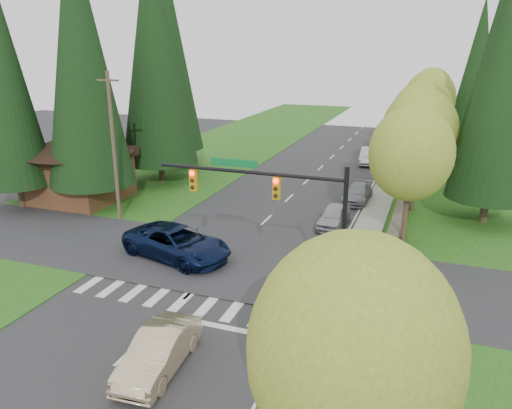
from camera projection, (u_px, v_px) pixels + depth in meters
The scene contains 33 objects.
ground at pixel (145, 337), 20.58m from camera, with size 120.00×120.00×0.00m, color #28282B.
grass_east at pixel (467, 221), 34.22m from camera, with size 14.00×110.00×0.06m, color #215516.
grass_west at pixel (140, 186), 42.72m from camera, with size 14.00×110.00×0.06m, color #215516.
cross_street at pixel (223, 262), 27.74m from camera, with size 120.00×8.00×0.10m, color #28282B.
sidewalk_east at pixel (380, 203), 37.99m from camera, with size 1.80×80.00×0.13m, color gray.
curb_east at pixel (368, 202), 38.27m from camera, with size 0.20×80.00×0.13m, color gray.
stone_wall_north at pixel (410, 177), 44.51m from camera, with size 0.70×40.00×0.70m, color #4C4438.
traffic_signal at pixel (280, 202), 21.66m from camera, with size 8.70×0.37×6.80m.
brown_building at pixel (78, 161), 37.96m from camera, with size 8.40×8.40×5.40m.
utility_pole at pixel (114, 147), 32.87m from camera, with size 1.60×0.24×10.00m.
decid_tree_0 at pixel (411, 154), 28.40m from camera, with size 4.80×4.80×8.37m.
decid_tree_1 at pixel (419, 132), 34.58m from camera, with size 5.20×5.20×8.80m.
decid_tree_2 at pixel (421, 117), 40.87m from camera, with size 5.00×5.00×8.82m.
decid_tree_3 at pixel (425, 110), 47.18m from camera, with size 5.00×5.00×8.55m.
decid_tree_4 at pixel (429, 99), 53.29m from camera, with size 5.40×5.40×9.18m.
decid_tree_5 at pixel (429, 98), 59.79m from camera, with size 4.80×4.80×8.30m.
decid_tree_6 at pixel (432, 91), 65.92m from camera, with size 5.20×5.20×8.86m.
decid_tree_south at pixel (354, 352), 10.57m from camera, with size 4.60×4.60×7.92m.
conifer_w_a at pixel (81, 56), 34.09m from camera, with size 6.12×6.12×19.80m.
conifer_w_b at pixel (84, 69), 38.96m from camera, with size 5.44×5.44×17.80m.
conifer_w_c at pixel (154, 48), 40.78m from camera, with size 6.46×6.46×20.80m.
conifer_w_d at pixel (4, 79), 34.39m from camera, with size 5.10×5.10×16.80m.
conifer_w_e at pixel (170, 59), 47.10m from camera, with size 5.78×5.78×18.80m.
conifer_e_a at pixel (504, 74), 30.93m from camera, with size 5.44×5.44×17.80m.
conifer_e_b at pixel (502, 54), 42.83m from camera, with size 6.12×6.12×19.80m.
conifer_e_c at pixel (478, 66), 56.15m from camera, with size 5.10×5.10×16.80m.
sedan_champagne at pixel (159, 351), 18.31m from camera, with size 1.61×4.61×1.52m, color #D1B98B.
suv_navy at pixel (177, 243), 28.02m from camera, with size 3.00×6.52×1.81m, color #0A1535.
parked_car_a at pixel (334, 216), 33.00m from camera, with size 1.69×4.19×1.43m, color #9F9FA4.
parked_car_b at pixel (358, 193), 38.37m from camera, with size 1.83×4.49×1.30m, color gray.
parked_car_c at pixel (369, 156), 50.76m from camera, with size 1.69×4.83×1.59m, color silver.
parked_car_d at pixel (377, 157), 51.14m from camera, with size 1.52×3.78×1.29m, color silver.
parked_car_e at pixel (394, 139), 60.70m from camera, with size 1.82×4.49×1.30m, color #B2B2B7.
Camera 1 is at (10.48, -15.28, 11.45)m, focal length 35.00 mm.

